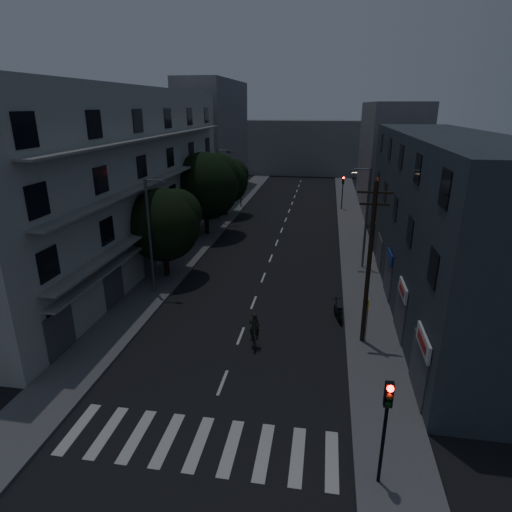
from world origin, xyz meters
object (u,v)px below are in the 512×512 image
(traffic_signal_near, at_px, (387,413))
(utility_pole, at_px, (369,262))
(motorcycle, at_px, (338,312))
(bus_stop_sign, at_px, (367,314))
(cyclist, at_px, (254,335))

(traffic_signal_near, bearing_deg, utility_pole, 89.46)
(traffic_signal_near, xyz_separation_m, motorcycle, (-1.20, 12.35, -2.60))
(bus_stop_sign, xyz_separation_m, motorcycle, (-1.44, 2.76, -1.39))
(motorcycle, bearing_deg, traffic_signal_near, -96.89)
(bus_stop_sign, relative_size, cyclist, 1.23)
(motorcycle, height_order, cyclist, cyclist)
(traffic_signal_near, xyz_separation_m, cyclist, (-5.82, 8.35, -2.41))
(bus_stop_sign, bearing_deg, utility_pole, 139.23)
(utility_pole, height_order, cyclist, utility_pole)
(motorcycle, bearing_deg, bus_stop_sign, -74.99)
(utility_pole, xyz_separation_m, bus_stop_sign, (0.15, -0.13, -2.98))
(utility_pole, relative_size, bus_stop_sign, 3.56)
(bus_stop_sign, height_order, motorcycle, bus_stop_sign)
(traffic_signal_near, relative_size, utility_pole, 0.46)
(utility_pole, bearing_deg, motorcycle, 116.04)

